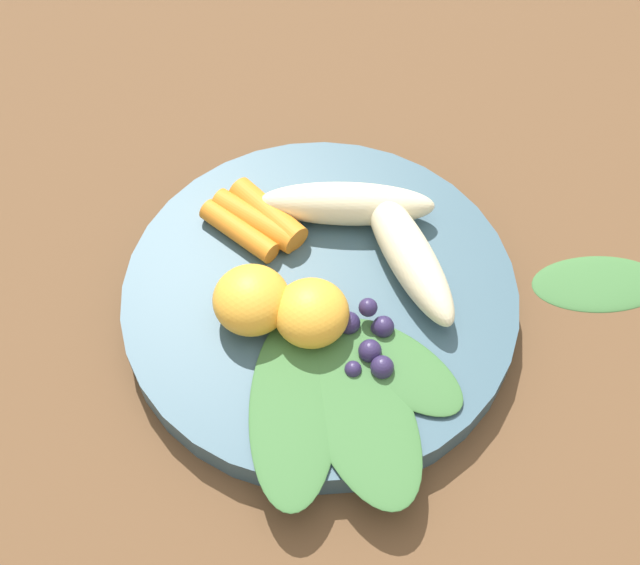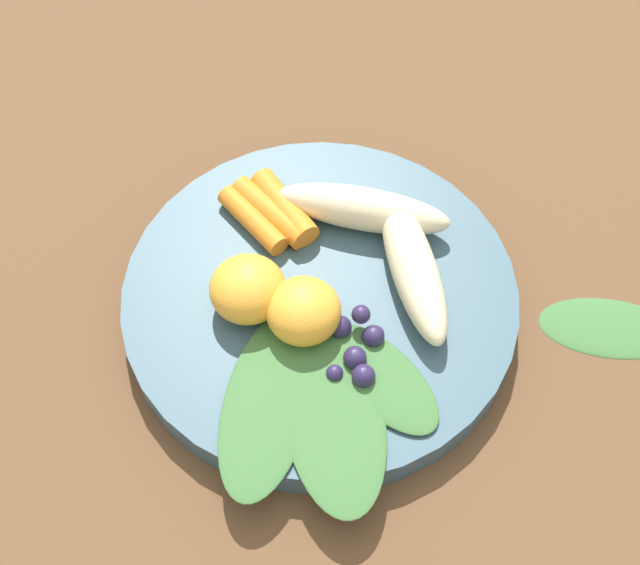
{
  "view_description": "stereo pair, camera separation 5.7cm",
  "coord_description": "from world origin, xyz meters",
  "px_view_note": "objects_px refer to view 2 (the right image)",
  "views": [
    {
      "loc": [
        -0.26,
        0.17,
        0.51
      ],
      "look_at": [
        0.0,
        0.0,
        0.03
      ],
      "focal_mm": 49.41,
      "sensor_mm": 36.0,
      "label": 1
    },
    {
      "loc": [
        -0.29,
        0.12,
        0.51
      ],
      "look_at": [
        0.0,
        0.0,
        0.03
      ],
      "focal_mm": 49.41,
      "sensor_mm": 36.0,
      "label": 2
    }
  ],
  "objects_px": {
    "banana_peeled_right": "(413,267)",
    "banana_peeled_left": "(363,209)",
    "bowl": "(320,300)",
    "orange_segment_near": "(303,311)",
    "kale_leaf_stray": "(609,326)"
  },
  "relations": [
    {
      "from": "banana_peeled_right",
      "to": "kale_leaf_stray",
      "type": "relative_size",
      "value": 1.29
    },
    {
      "from": "bowl",
      "to": "kale_leaf_stray",
      "type": "xyz_separation_m",
      "value": [
        -0.09,
        -0.17,
        -0.01
      ]
    },
    {
      "from": "banana_peeled_left",
      "to": "banana_peeled_right",
      "type": "bearing_deg",
      "value": 135.94
    },
    {
      "from": "banana_peeled_left",
      "to": "orange_segment_near",
      "type": "relative_size",
      "value": 2.52
    },
    {
      "from": "banana_peeled_right",
      "to": "orange_segment_near",
      "type": "xyz_separation_m",
      "value": [
        -0.01,
        0.08,
        0.0
      ]
    },
    {
      "from": "banana_peeled_right",
      "to": "banana_peeled_left",
      "type": "bearing_deg",
      "value": 21.29
    },
    {
      "from": "orange_segment_near",
      "to": "kale_leaf_stray",
      "type": "distance_m",
      "value": 0.21
    },
    {
      "from": "orange_segment_near",
      "to": "kale_leaf_stray",
      "type": "height_order",
      "value": "orange_segment_near"
    },
    {
      "from": "banana_peeled_left",
      "to": "kale_leaf_stray",
      "type": "distance_m",
      "value": 0.18
    },
    {
      "from": "bowl",
      "to": "banana_peeled_left",
      "type": "xyz_separation_m",
      "value": [
        0.04,
        -0.05,
        0.03
      ]
    },
    {
      "from": "banana_peeled_right",
      "to": "kale_leaf_stray",
      "type": "xyz_separation_m",
      "value": [
        -0.07,
        -0.11,
        -0.04
      ]
    },
    {
      "from": "orange_segment_near",
      "to": "bowl",
      "type": "bearing_deg",
      "value": -43.17
    },
    {
      "from": "banana_peeled_right",
      "to": "bowl",
      "type": "bearing_deg",
      "value": 86.31
    },
    {
      "from": "banana_peeled_right",
      "to": "kale_leaf_stray",
      "type": "bearing_deg",
      "value": -112.48
    },
    {
      "from": "banana_peeled_left",
      "to": "orange_segment_near",
      "type": "xyz_separation_m",
      "value": [
        -0.06,
        0.07,
        0.0
      ]
    }
  ]
}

